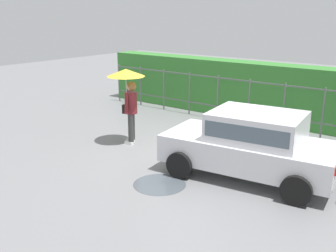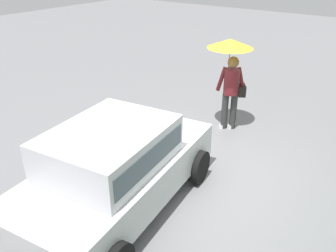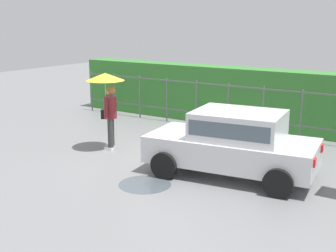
% 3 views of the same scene
% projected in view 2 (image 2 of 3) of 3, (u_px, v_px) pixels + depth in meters
% --- Properties ---
extents(ground_plane, '(40.00, 40.00, 0.00)m').
position_uv_depth(ground_plane, '(201.00, 173.00, 6.63)').
color(ground_plane, slate).
extents(car, '(3.90, 2.24, 1.48)m').
position_uv_depth(car, '(115.00, 166.00, 5.38)').
color(car, silver).
rests_on(car, ground).
extents(pedestrian, '(1.00, 1.00, 2.08)m').
position_uv_depth(pedestrian, '(231.00, 64.00, 7.70)').
color(pedestrian, '#333333').
rests_on(pedestrian, ground).
extents(puddle_near, '(1.13, 1.13, 0.00)m').
position_uv_depth(puddle_near, '(108.00, 147.00, 7.51)').
color(puddle_near, '#4C545B').
rests_on(puddle_near, ground).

